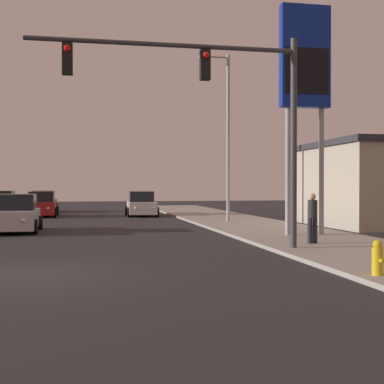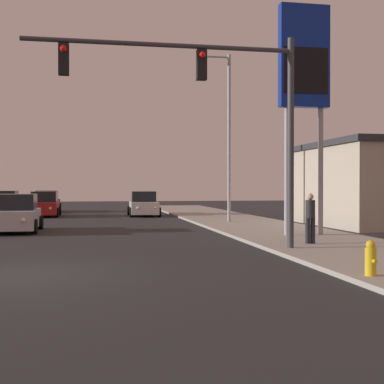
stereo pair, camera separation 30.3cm
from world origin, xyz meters
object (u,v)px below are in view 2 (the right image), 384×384
(car_white, at_px, (144,205))
(traffic_light_mast, at_px, (216,96))
(car_green, at_px, (6,203))
(car_blue, at_px, (47,202))
(pedestrian_on_sidewalk, at_px, (310,216))
(car_silver, at_px, (17,215))
(car_red, at_px, (44,205))
(gas_station_sign, at_px, (304,69))
(street_lamp, at_px, (227,129))
(fire_hydrant, at_px, (371,258))

(car_white, xyz_separation_m, traffic_light_mast, (0.33, -20.68, 4.01))
(car_green, xyz_separation_m, traffic_light_mast, (10.35, -27.16, 4.01))
(car_blue, xyz_separation_m, pedestrian_on_sidewalk, (10.82, -27.02, 0.27))
(car_white, relative_size, car_silver, 1.00)
(car_silver, relative_size, car_green, 1.00)
(car_red, xyz_separation_m, traffic_light_mast, (6.94, -21.25, 4.01))
(pedestrian_on_sidewalk, bearing_deg, car_green, 117.86)
(car_blue, xyz_separation_m, gas_station_sign, (11.82, -24.00, 5.86))
(car_silver, xyz_separation_m, street_lamp, (10.44, 3.18, 4.36))
(car_red, relative_size, car_green, 1.00)
(car_blue, height_order, pedestrian_on_sidewalk, pedestrian_on_sidewalk)
(street_lamp, bearing_deg, car_green, 132.64)
(gas_station_sign, distance_m, pedestrian_on_sidewalk, 6.42)
(street_lamp, height_order, pedestrian_on_sidewalk, street_lamp)
(car_red, relative_size, traffic_light_mast, 0.53)
(car_red, xyz_separation_m, car_silver, (-0.10, -12.20, 0.00))
(car_blue, bearing_deg, street_lamp, 124.44)
(gas_station_sign, bearing_deg, car_white, 106.09)
(car_red, relative_size, car_silver, 1.00)
(traffic_light_mast, distance_m, street_lamp, 12.70)
(car_white, height_order, car_red, same)
(car_green, distance_m, traffic_light_mast, 29.34)
(fire_hydrant, distance_m, pedestrian_on_sidewalk, 6.43)
(car_red, relative_size, car_blue, 1.00)
(car_silver, height_order, fire_hydrant, car_silver)
(fire_hydrant, bearing_deg, gas_station_sign, 76.25)
(car_silver, height_order, car_blue, same)
(gas_station_sign, height_order, pedestrian_on_sidewalk, gas_station_sign)
(car_red, distance_m, traffic_light_mast, 22.71)
(car_green, height_order, street_lamp, street_lamp)
(car_blue, bearing_deg, gas_station_sign, 116.44)
(street_lamp, bearing_deg, gas_station_sign, -82.59)
(car_silver, bearing_deg, car_red, -91.68)
(street_lamp, bearing_deg, car_white, 113.84)
(car_green, height_order, traffic_light_mast, traffic_light_mast)
(traffic_light_mast, relative_size, gas_station_sign, 0.91)
(car_white, height_order, gas_station_sign, gas_station_sign)
(car_red, height_order, gas_station_sign, gas_station_sign)
(gas_station_sign, bearing_deg, pedestrian_on_sidewalk, -108.35)
(car_silver, relative_size, gas_station_sign, 0.48)
(gas_station_sign, xyz_separation_m, fire_hydrant, (-2.27, -9.29, -6.13))
(car_silver, relative_size, street_lamp, 0.48)
(traffic_light_mast, distance_m, fire_hydrant, 7.12)
(car_red, xyz_separation_m, street_lamp, (10.34, -9.01, 4.36))
(car_red, relative_size, fire_hydrant, 5.69)
(car_silver, relative_size, pedestrian_on_sidewalk, 2.59)
(car_silver, xyz_separation_m, pedestrian_on_sidewalk, (10.50, -8.02, 0.27))
(car_white, distance_m, fire_hydrant, 26.05)
(traffic_light_mast, bearing_deg, car_blue, 104.70)
(car_silver, xyz_separation_m, car_blue, (-0.32, 18.99, 0.00))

